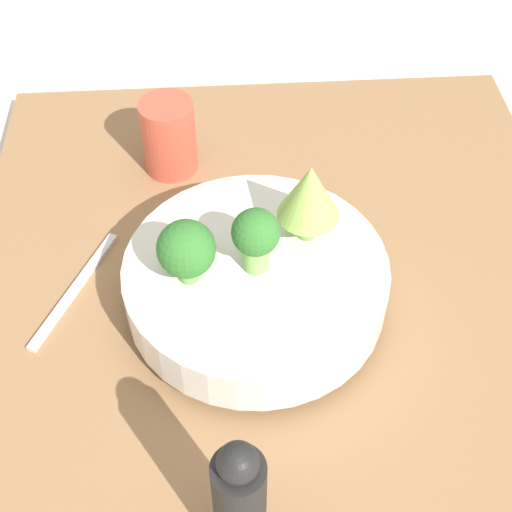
{
  "coord_description": "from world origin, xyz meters",
  "views": [
    {
      "loc": [
        0.47,
        -0.06,
        0.66
      ],
      "look_at": [
        0.0,
        -0.03,
        0.12
      ],
      "focal_mm": 50.0,
      "sensor_mm": 36.0,
      "label": 1
    }
  ],
  "objects_px": {
    "pepper_mill": "(240,506)",
    "fork": "(75,289)",
    "bowl": "(256,286)",
    "cup": "(169,137)"
  },
  "relations": [
    {
      "from": "pepper_mill",
      "to": "fork",
      "type": "distance_m",
      "value": 0.35
    },
    {
      "from": "pepper_mill",
      "to": "cup",
      "type": "bearing_deg",
      "value": -172.51
    },
    {
      "from": "pepper_mill",
      "to": "fork",
      "type": "relative_size",
      "value": 1.07
    },
    {
      "from": "cup",
      "to": "pepper_mill",
      "type": "bearing_deg",
      "value": 7.49
    },
    {
      "from": "bowl",
      "to": "fork",
      "type": "distance_m",
      "value": 0.21
    },
    {
      "from": "bowl",
      "to": "pepper_mill",
      "type": "height_order",
      "value": "pepper_mill"
    },
    {
      "from": "pepper_mill",
      "to": "fork",
      "type": "bearing_deg",
      "value": -149.55
    },
    {
      "from": "bowl",
      "to": "fork",
      "type": "relative_size",
      "value": 1.71
    },
    {
      "from": "cup",
      "to": "pepper_mill",
      "type": "xyz_separation_m",
      "value": [
        0.49,
        0.06,
        0.03
      ]
    },
    {
      "from": "pepper_mill",
      "to": "fork",
      "type": "height_order",
      "value": "pepper_mill"
    }
  ]
}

